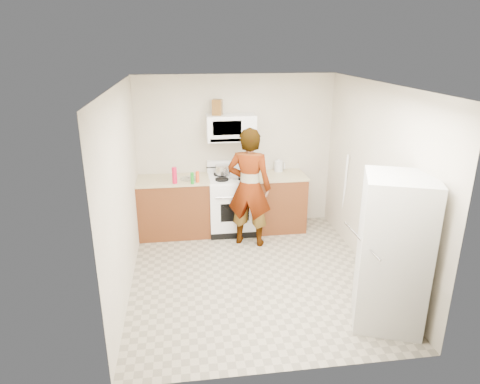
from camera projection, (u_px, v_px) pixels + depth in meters
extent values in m
plane|color=gray|center=(253.00, 275.00, 5.76)|extent=(3.60, 3.60, 0.00)
cube|color=beige|center=(236.00, 152.00, 7.01)|extent=(3.20, 0.02, 2.50)
cube|color=beige|center=(375.00, 182.00, 5.54)|extent=(0.02, 3.60, 2.50)
cube|color=brown|center=(174.00, 208.00, 6.86)|extent=(1.12, 0.62, 0.90)
cube|color=#C2B583|center=(173.00, 180.00, 6.71)|extent=(1.14, 0.64, 0.03)
cube|color=brown|center=(279.00, 202.00, 7.08)|extent=(0.80, 0.62, 0.90)
cube|color=#C2B583|center=(280.00, 176.00, 6.93)|extent=(0.82, 0.64, 0.03)
cube|color=white|center=(232.00, 205.00, 6.97)|extent=(0.76, 0.65, 0.90)
cube|color=white|center=(232.00, 178.00, 6.81)|extent=(0.76, 0.62, 0.03)
cube|color=white|center=(230.00, 166.00, 7.04)|extent=(0.76, 0.08, 0.20)
cube|color=white|center=(231.00, 128.00, 6.68)|extent=(0.76, 0.38, 0.40)
imported|color=tan|center=(249.00, 188.00, 6.38)|extent=(0.78, 0.65, 1.82)
cube|color=silver|center=(393.00, 252.00, 4.55)|extent=(0.90, 0.90, 1.70)
cylinder|color=silver|center=(279.00, 166.00, 7.07)|extent=(0.18, 0.18, 0.17)
cube|color=brown|center=(217.00, 107.00, 6.54)|extent=(0.17, 0.17, 0.24)
cylinder|color=silver|center=(223.00, 170.00, 6.88)|extent=(0.25, 0.25, 0.13)
cube|color=silver|center=(237.00, 177.00, 6.75)|extent=(0.27, 0.19, 0.05)
cylinder|color=red|center=(175.00, 175.00, 6.45)|extent=(0.09, 0.09, 0.25)
cylinder|color=#EB481A|center=(197.00, 177.00, 6.52)|extent=(0.07, 0.07, 0.17)
cylinder|color=#18871E|center=(192.00, 178.00, 6.44)|extent=(0.07, 0.07, 0.18)
cylinder|color=silver|center=(189.00, 179.00, 6.69)|extent=(0.28, 0.28, 0.01)
cylinder|color=white|center=(344.00, 196.00, 6.66)|extent=(0.14, 0.30, 1.39)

